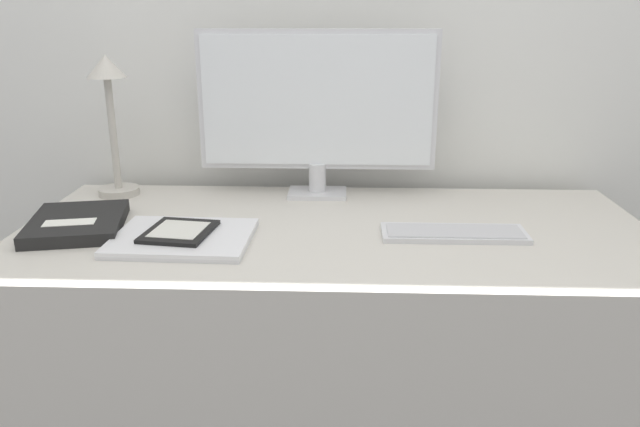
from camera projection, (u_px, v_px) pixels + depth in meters
wall_back at (339, 16)px, 1.74m from camera, size 3.60×0.05×2.40m
desk at (334, 361)px, 1.59m from camera, size 1.49×0.70×0.72m
monitor at (317, 107)px, 1.66m from camera, size 0.64×0.11×0.45m
keyboard at (454, 233)px, 1.43m from camera, size 0.33×0.11×0.01m
laptop at (183, 238)px, 1.39m from camera, size 0.31×0.25×0.02m
ereader at (179, 231)px, 1.39m from camera, size 0.16×0.18×0.01m
desk_lamp at (110, 107)px, 1.67m from camera, size 0.11×0.11×0.38m
notebook at (77, 223)px, 1.47m from camera, size 0.26×0.30×0.03m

